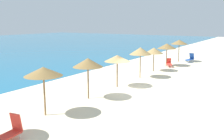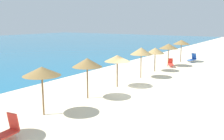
{
  "view_description": "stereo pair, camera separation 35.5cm",
  "coord_description": "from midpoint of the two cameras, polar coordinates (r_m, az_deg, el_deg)",
  "views": [
    {
      "loc": [
        -17.48,
        -8.78,
        5.24
      ],
      "look_at": [
        -0.11,
        2.0,
        1.44
      ],
      "focal_mm": 41.81,
      "sensor_mm": 36.0,
      "label": 1
    },
    {
      "loc": [
        -17.29,
        -9.08,
        5.24
      ],
      "look_at": [
        -0.11,
        2.0,
        1.44
      ],
      "focal_mm": 41.81,
      "sensor_mm": 36.0,
      "label": 2
    }
  ],
  "objects": [
    {
      "name": "lounge_chair_0",
      "position": [
        31.58,
        12.03,
        1.45
      ],
      "size": [
        1.69,
        1.23,
        0.94
      ],
      "rotation": [
        0.0,
        0.0,
        2.02
      ],
      "color": "red",
      "rests_on": "ground_plane"
    },
    {
      "name": "beach_umbrella_3",
      "position": [
        17.73,
        -5.87,
        1.59
      ],
      "size": [
        2.05,
        2.05,
        2.82
      ],
      "color": "brown",
      "rests_on": "ground_plane"
    },
    {
      "name": "beach_umbrella_5",
      "position": [
        24.5,
        5.83,
        4.15
      ],
      "size": [
        2.06,
        2.06,
        2.89
      ],
      "color": "brown",
      "rests_on": "ground_plane"
    },
    {
      "name": "beach_umbrella_2",
      "position": [
        14.92,
        -15.44,
        -0.35
      ],
      "size": [
        2.14,
        2.14,
        2.79
      ],
      "color": "brown",
      "rests_on": "ground_plane"
    },
    {
      "name": "beach_umbrella_4",
      "position": [
        20.87,
        0.66,
        2.54
      ],
      "size": [
        2.08,
        2.08,
        2.61
      ],
      "color": "brown",
      "rests_on": "ground_plane"
    },
    {
      "name": "beach_umbrella_8",
      "position": [
        35.45,
        14.22,
        5.94
      ],
      "size": [
        2.21,
        2.21,
        2.9
      ],
      "color": "brown",
      "rests_on": "ground_plane"
    },
    {
      "name": "beach_umbrella_7",
      "position": [
        31.63,
        11.6,
        5.13
      ],
      "size": [
        2.25,
        2.25,
        2.7
      ],
      "color": "brown",
      "rests_on": "ground_plane"
    },
    {
      "name": "lounge_chair_1",
      "position": [
        35.64,
        16.43,
        2.44
      ],
      "size": [
        1.57,
        0.93,
        1.18
      ],
      "rotation": [
        0.0,
        0.0,
        1.34
      ],
      "color": "blue",
      "rests_on": "ground_plane"
    },
    {
      "name": "lounge_chair_2",
      "position": [
        12.68,
        -22.59,
        -12.53
      ],
      "size": [
        1.68,
        0.76,
        1.18
      ],
      "rotation": [
        0.0,
        0.0,
        1.67
      ],
      "color": "red",
      "rests_on": "ground_plane"
    },
    {
      "name": "ground_plane",
      "position": [
        20.23,
        4.5,
        -4.53
      ],
      "size": [
        160.0,
        160.0,
        0.0
      ],
      "primitive_type": "plane",
      "color": "beige"
    },
    {
      "name": "beach_umbrella_6",
      "position": [
        28.06,
        8.8,
        4.21
      ],
      "size": [
        1.98,
        1.98,
        2.53
      ],
      "color": "brown",
      "rests_on": "ground_plane"
    }
  ]
}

